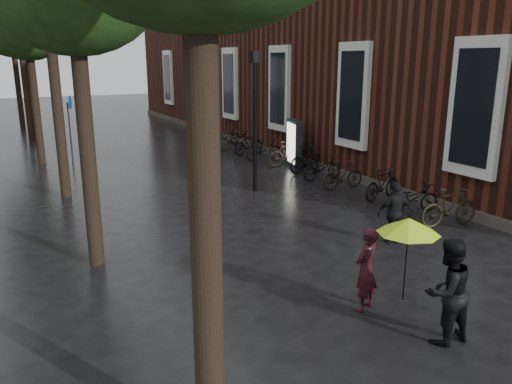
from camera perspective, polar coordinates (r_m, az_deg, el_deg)
brick_building at (r=28.06m, az=7.78°, el=18.42°), size 10.20×33.20×12.00m
person_burgundy at (r=8.83m, az=12.49°, el=-8.57°), size 0.64×0.54×1.51m
person_black at (r=8.20m, az=20.99°, el=-10.53°), size 0.84×0.66×1.68m
lime_umbrella at (r=8.06m, az=17.06°, el=-3.72°), size 0.98×0.98×1.45m
pedestrian_walking at (r=12.12m, az=15.62°, el=-2.32°), size 0.94×0.62×1.49m
parked_bicycles at (r=19.46m, az=4.72°, el=3.78°), size 2.10×15.07×1.05m
ad_lightbox at (r=20.02m, az=4.35°, el=5.51°), size 0.29×1.27×1.91m
lamp_post at (r=16.08m, az=-0.13°, el=9.55°), size 0.23×0.23×4.47m
cycle_sign at (r=21.13m, az=-20.46°, el=7.66°), size 0.15×0.52×2.86m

